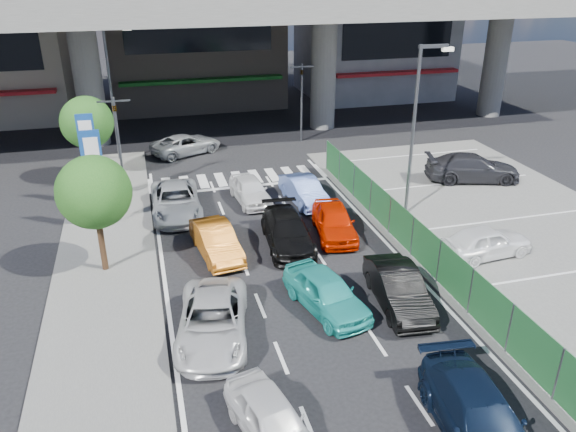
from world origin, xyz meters
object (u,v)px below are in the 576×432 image
object	(u,v)px
crossing_wagon_silver	(186,144)
parked_sedan_white	(486,242)
parked_sedan_dgrey	(473,168)
traffic_light_right	(302,83)
van_white_back_left	(272,420)
taxi_teal_mid	(326,292)
sedan_white_front_mid	(250,190)
signboard_near	(94,167)
sedan_black_mid	(287,232)
traffic_cone	(392,219)
minivan_navy_back	(479,419)
signboard_far	(88,147)
street_lamp_right	(418,118)
taxi_orange_left	(216,241)
street_lamp_left	(113,83)
sedan_white_mid_left	(213,321)
hatch_black_mid_right	(398,289)
tree_far	(87,123)
traffic_light_left	(116,122)
wagon_silver_front_left	(176,201)
tree_near	(94,192)
taxi_orange_right	(334,221)
kei_truck_front_right	(304,191)

from	to	relation	value
crossing_wagon_silver	parked_sedan_white	bearing A→B (deg)	-172.47
parked_sedan_dgrey	parked_sedan_white	bearing A→B (deg)	167.22
traffic_light_right	van_white_back_left	world-z (taller)	traffic_light_right
taxi_teal_mid	sedan_white_front_mid	world-z (taller)	taxi_teal_mid
signboard_near	parked_sedan_dgrey	distance (m)	19.88
traffic_light_right	sedan_black_mid	bearing A→B (deg)	-108.53
sedan_white_front_mid	traffic_cone	xyz separation A→B (m)	(5.70, -4.68, -0.21)
minivan_navy_back	parked_sedan_white	bearing A→B (deg)	62.50
sedan_black_mid	signboard_near	bearing A→B (deg)	158.79
traffic_light_right	signboard_far	distance (m)	15.38
street_lamp_right	taxi_orange_left	world-z (taller)	street_lamp_right
street_lamp_left	traffic_cone	bearing A→B (deg)	-47.77
taxi_teal_mid	traffic_cone	bearing A→B (deg)	33.79
street_lamp_left	van_white_back_left	distance (m)	24.69
sedan_white_mid_left	sedan_black_mid	world-z (taller)	sedan_black_mid
minivan_navy_back	parked_sedan_dgrey	size ratio (longest dim) A/B	0.93
hatch_black_mid_right	traffic_cone	world-z (taller)	hatch_black_mid_right
street_lamp_right	signboard_near	bearing A→B (deg)	172.10
street_lamp_left	tree_far	distance (m)	4.04
minivan_navy_back	traffic_light_left	bearing A→B (deg)	120.26
sedan_black_mid	traffic_light_left	bearing A→B (deg)	135.61
traffic_light_right	traffic_cone	size ratio (longest dim) A/B	6.91
sedan_black_mid	parked_sedan_dgrey	xyz separation A→B (m)	(11.96, 4.84, 0.14)
wagon_silver_front_left	tree_far	bearing A→B (deg)	126.86
traffic_light_left	signboard_near	distance (m)	4.22
tree_near	van_white_back_left	distance (m)	11.31
traffic_light_left	tree_near	size ratio (longest dim) A/B	1.08
street_lamp_right	taxi_orange_right	xyz separation A→B (m)	(-4.33, -1.31, -4.08)
parked_sedan_dgrey	minivan_navy_back	bearing A→B (deg)	164.33
traffic_light_left	sedan_white_front_mid	xyz separation A→B (m)	(6.19, -2.55, -3.29)
traffic_light_right	tree_near	distance (m)	19.53
taxi_teal_mid	taxi_orange_right	distance (m)	5.93
taxi_orange_right	wagon_silver_front_left	bearing A→B (deg)	156.30
taxi_teal_mid	tree_far	bearing A→B (deg)	104.90
traffic_light_left	hatch_black_mid_right	size ratio (longest dim) A/B	1.24
traffic_light_left	street_lamp_left	size ratio (longest dim) A/B	0.65
tree_near	taxi_teal_mid	distance (m)	9.39
tree_far	parked_sedan_white	world-z (taller)	tree_far
traffic_cone	taxi_orange_right	bearing A→B (deg)	-178.32
traffic_light_left	taxi_teal_mid	size ratio (longest dim) A/B	1.28
signboard_near	parked_sedan_white	size ratio (longest dim) A/B	1.21
traffic_light_right	traffic_cone	world-z (taller)	traffic_light_right
street_lamp_right	wagon_silver_front_left	xyz separation A→B (m)	(-10.96, 2.88, -4.08)
van_white_back_left	sedan_white_mid_left	size ratio (longest dim) A/B	0.75
tree_far	kei_truck_front_right	world-z (taller)	tree_far
traffic_light_right	tree_near	size ratio (longest dim) A/B	1.08
van_white_back_left	hatch_black_mid_right	distance (m)	7.54
street_lamp_right	hatch_black_mid_right	size ratio (longest dim) A/B	1.91
kei_truck_front_right	parked_sedan_dgrey	bearing A→B (deg)	-3.77
tree_far	van_white_back_left	bearing A→B (deg)	-75.90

